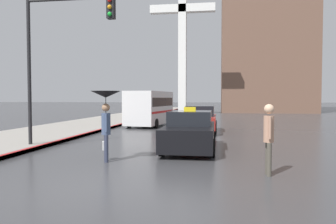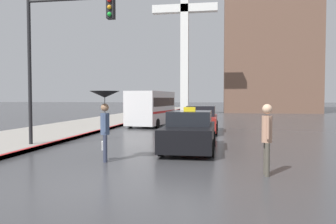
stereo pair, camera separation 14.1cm
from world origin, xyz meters
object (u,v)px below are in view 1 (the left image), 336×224
at_px(traffic_light, 61,41).
at_px(monument_cross, 182,31).
at_px(taxi, 190,132).
at_px(pedestrian_man, 269,134).
at_px(ambulance_van, 150,107).
at_px(pedestrian_with_umbrella, 106,107).
at_px(sedan_red, 200,120).

xyz_separation_m(traffic_light, monument_cross, (1.91, 26.18, 5.53)).
relative_size(taxi, pedestrian_man, 2.39).
bearing_deg(ambulance_van, pedestrian_with_umbrella, 103.61).
relative_size(taxi, sedan_red, 0.96).
height_order(sedan_red, pedestrian_with_umbrella, pedestrian_with_umbrella).
xyz_separation_m(ambulance_van, pedestrian_man, (6.03, -14.18, -0.29)).
bearing_deg(pedestrian_man, monument_cross, -171.22).
bearing_deg(ambulance_van, traffic_light, 91.33).
bearing_deg(pedestrian_with_umbrella, sedan_red, -36.90).
bearing_deg(sedan_red, pedestrian_man, 102.28).
relative_size(sedan_red, monument_cross, 0.26).
distance_m(sedan_red, monument_cross, 21.30).
height_order(taxi, pedestrian_man, pedestrian_man).
bearing_deg(taxi, pedestrian_with_umbrella, 48.58).
bearing_deg(monument_cross, sedan_red, -80.88).
height_order(pedestrian_with_umbrella, traffic_light, traffic_light).
height_order(pedestrian_with_umbrella, monument_cross, monument_cross).
relative_size(sedan_red, traffic_light, 0.75).
xyz_separation_m(ambulance_van, pedestrian_with_umbrella, (1.33, -13.07, 0.34)).
relative_size(taxi, traffic_light, 0.72).
xyz_separation_m(taxi, ambulance_van, (-3.71, 10.38, 0.67)).
bearing_deg(monument_cross, traffic_light, -94.18).
bearing_deg(sedan_red, taxi, 89.68).
distance_m(pedestrian_with_umbrella, pedestrian_man, 4.87).
distance_m(pedestrian_with_umbrella, traffic_light, 4.21).
height_order(pedestrian_with_umbrella, pedestrian_man, pedestrian_with_umbrella).
xyz_separation_m(ambulance_van, traffic_light, (-1.23, -10.83, 2.82)).
distance_m(taxi, traffic_light, 6.07).
xyz_separation_m(pedestrian_man, monument_cross, (-5.34, 29.53, 8.64)).
height_order(ambulance_van, pedestrian_man, ambulance_van).
distance_m(ambulance_van, monument_cross, 17.49).
bearing_deg(traffic_light, monument_cross, 85.82).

